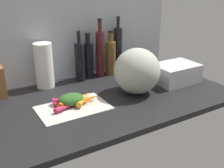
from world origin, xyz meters
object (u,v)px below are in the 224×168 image
(bottle_2, at_px, (100,53))
(carrot_0, at_px, (73,99))
(carrot_2, at_px, (64,106))
(carrot_3, at_px, (69,105))
(dish_rack, at_px, (175,73))
(cutting_board, at_px, (73,108))
(carrot_6, at_px, (64,101))
(carrot_9, at_px, (71,105))
(bottle_4, at_px, (118,49))
(carrot_1, at_px, (82,100))
(carrot_8, at_px, (84,96))
(carrot_10, at_px, (84,99))
(bottle_3, at_px, (111,56))
(carrot_7, at_px, (90,98))
(paper_towel_roll, at_px, (44,66))
(carrot_5, at_px, (65,101))
(bottle_1, at_px, (88,59))
(winter_squash, at_px, (137,71))
(carrot_4, at_px, (81,102))

(bottle_2, bearing_deg, carrot_0, -138.26)
(carrot_2, relative_size, carrot_3, 0.78)
(carrot_0, bearing_deg, dish_rack, -4.52)
(cutting_board, height_order, carrot_6, carrot_6)
(carrot_6, distance_m, bottle_2, 0.49)
(carrot_6, distance_m, carrot_9, 0.06)
(carrot_3, bearing_deg, carrot_9, -39.76)
(carrot_0, distance_m, bottle_4, 0.58)
(carrot_1, distance_m, carrot_8, 0.05)
(carrot_1, xyz_separation_m, carrot_10, (0.01, -0.00, 0.00))
(carrot_1, bearing_deg, carrot_10, -2.57)
(cutting_board, relative_size, carrot_3, 2.23)
(bottle_3, bearing_deg, carrot_6, -147.56)
(carrot_9, xyz_separation_m, bottle_2, (0.36, 0.35, 0.14))
(carrot_1, relative_size, carrot_2, 0.90)
(carrot_1, relative_size, carrot_7, 0.92)
(carrot_1, bearing_deg, bottle_4, 38.59)
(carrot_9, xyz_separation_m, paper_towel_roll, (-0.02, 0.35, 0.11))
(carrot_0, distance_m, bottle_3, 0.50)
(carrot_5, xyz_separation_m, bottle_1, (0.29, 0.32, 0.09))
(carrot_8, relative_size, winter_squash, 0.41)
(carrot_4, height_order, dish_rack, dish_rack)
(carrot_6, bearing_deg, bottle_4, 31.15)
(bottle_1, relative_size, bottle_3, 0.99)
(bottle_2, bearing_deg, bottle_4, 10.45)
(carrot_6, distance_m, carrot_8, 0.12)
(carrot_3, bearing_deg, bottle_3, 37.04)
(carrot_1, bearing_deg, winter_squash, -4.96)
(cutting_board, distance_m, paper_towel_roll, 0.37)
(carrot_5, height_order, carrot_8, carrot_5)
(carrot_4, bearing_deg, carrot_8, 51.37)
(carrot_4, relative_size, winter_squash, 0.68)
(carrot_3, relative_size, paper_towel_roll, 0.60)
(carrot_6, bearing_deg, carrot_1, -18.53)
(carrot_2, bearing_deg, dish_rack, 0.47)
(carrot_1, height_order, carrot_4, carrot_1)
(carrot_3, distance_m, carrot_5, 0.04)
(bottle_3, bearing_deg, carrot_7, -134.36)
(carrot_7, xyz_separation_m, carrot_9, (-0.12, -0.02, -0.00))
(winter_squash, distance_m, bottle_4, 0.40)
(carrot_7, height_order, bottle_1, bottle_1)
(carrot_4, bearing_deg, carrot_3, 177.67)
(bottle_3, relative_size, bottle_4, 0.79)
(paper_towel_roll, bearing_deg, carrot_0, -79.37)
(carrot_6, relative_size, bottle_4, 0.30)
(bottle_3, relative_size, dish_rack, 1.09)
(carrot_4, bearing_deg, winter_squash, -1.36)
(carrot_1, distance_m, bottle_3, 0.49)
(carrot_2, distance_m, bottle_3, 0.59)
(carrot_7, xyz_separation_m, bottle_3, (0.32, 0.33, 0.10))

